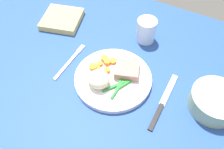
# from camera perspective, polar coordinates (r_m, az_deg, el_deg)

# --- Properties ---
(dining_table) EXTENTS (1.20, 0.90, 0.02)m
(dining_table) POSITION_cam_1_polar(r_m,az_deg,el_deg) (0.72, -0.20, -2.52)
(dining_table) COLOR #234793
(dining_table) RESTS_ON ground
(dinner_plate) EXTENTS (0.23, 0.23, 0.02)m
(dinner_plate) POSITION_cam_1_polar(r_m,az_deg,el_deg) (0.71, 0.00, -0.88)
(dinner_plate) COLOR white
(dinner_plate) RESTS_ON dining_table
(meat_portion) EXTENTS (0.09, 0.09, 0.02)m
(meat_portion) POSITION_cam_1_polar(r_m,az_deg,el_deg) (0.71, 3.65, 1.24)
(meat_portion) COLOR #B2756B
(meat_portion) RESTS_ON dinner_plate
(mashed_potatoes) EXTENTS (0.07, 0.06, 0.04)m
(mashed_potatoes) POSITION_cam_1_polar(r_m,az_deg,el_deg) (0.67, -3.26, -1.17)
(mashed_potatoes) COLOR beige
(mashed_potatoes) RESTS_ON dinner_plate
(carrot_slices) EXTENTS (0.07, 0.07, 0.01)m
(carrot_slices) POSITION_cam_1_polar(r_m,az_deg,el_deg) (0.73, -2.31, 2.52)
(carrot_slices) COLOR orange
(carrot_slices) RESTS_ON dinner_plate
(green_beans) EXTENTS (0.07, 0.10, 0.01)m
(green_beans) POSITION_cam_1_polar(r_m,az_deg,el_deg) (0.68, 2.04, -2.47)
(green_beans) COLOR #2D8C38
(green_beans) RESTS_ON dinner_plate
(fork) EXTENTS (0.01, 0.17, 0.00)m
(fork) POSITION_cam_1_polar(r_m,az_deg,el_deg) (0.77, -10.21, 3.07)
(fork) COLOR silver
(fork) RESTS_ON dining_table
(knife) EXTENTS (0.02, 0.21, 0.01)m
(knife) POSITION_cam_1_polar(r_m,az_deg,el_deg) (0.69, 12.22, -6.58)
(knife) COLOR black
(knife) RESTS_ON dining_table
(water_glass) EXTENTS (0.07, 0.07, 0.08)m
(water_glass) POSITION_cam_1_polar(r_m,az_deg,el_deg) (0.82, 8.21, 10.23)
(water_glass) COLOR silver
(water_glass) RESTS_ON dining_table
(salad_bowl) EXTENTS (0.14, 0.14, 0.05)m
(salad_bowl) POSITION_cam_1_polar(r_m,az_deg,el_deg) (0.70, 23.70, -5.80)
(salad_bowl) COLOR #99B28C
(salad_bowl) RESTS_ON dining_table
(napkin) EXTENTS (0.17, 0.17, 0.02)m
(napkin) POSITION_cam_1_polar(r_m,az_deg,el_deg) (0.92, -12.00, 12.97)
(napkin) COLOR #DBBC6B
(napkin) RESTS_ON dining_table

